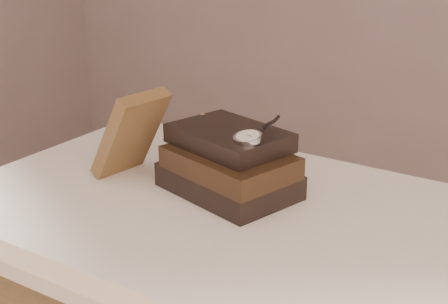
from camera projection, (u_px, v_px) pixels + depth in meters
The scene contains 5 objects.
table at pixel (240, 255), 1.13m from camera, with size 1.00×0.60×0.75m.
book_stack at pixel (229, 164), 1.14m from camera, with size 0.27×0.22×0.12m.
journal at pixel (131, 134), 1.21m from camera, with size 0.03×0.11×0.18m, color #47311B.
pocket_watch at pixel (250, 136), 1.07m from camera, with size 0.06×0.15×0.02m.
eyeglasses at pixel (231, 137), 1.25m from camera, with size 0.12×0.13×0.05m.
Camera 1 is at (0.52, -0.51, 1.22)m, focal length 51.88 mm.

